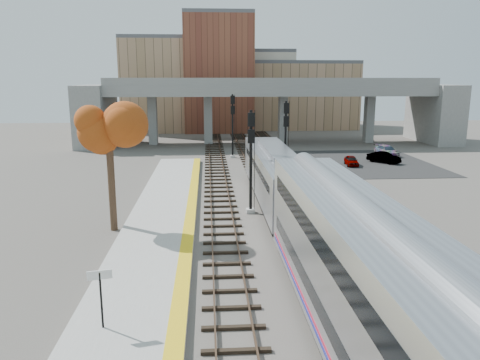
{
  "coord_description": "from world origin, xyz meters",
  "views": [
    {
      "loc": [
        -4.09,
        -23.63,
        9.48
      ],
      "look_at": [
        -1.88,
        8.21,
        2.5
      ],
      "focal_mm": 35.0,
      "sensor_mm": 36.0,
      "label": 1
    }
  ],
  "objects_px": {
    "signal_mast_mid": "(285,142)",
    "signal_mast_far": "(233,126)",
    "tree": "(108,129)",
    "locomotive": "(275,174)",
    "car_b": "(384,157)",
    "coach": "(386,313)",
    "car_a": "(351,161)",
    "car_c": "(387,151)",
    "signal_mast_near": "(251,163)"
  },
  "relations": [
    {
      "from": "coach",
      "to": "signal_mast_near",
      "type": "bearing_deg",
      "value": 95.99
    },
    {
      "from": "signal_mast_mid",
      "to": "coach",
      "type": "bearing_deg",
      "value": -93.81
    },
    {
      "from": "coach",
      "to": "car_c",
      "type": "relative_size",
      "value": 5.86
    },
    {
      "from": "coach",
      "to": "signal_mast_near",
      "type": "relative_size",
      "value": 3.41
    },
    {
      "from": "signal_mast_far",
      "to": "locomotive",
      "type": "bearing_deg",
      "value": -84.35
    },
    {
      "from": "signal_mast_near",
      "to": "tree",
      "type": "relative_size",
      "value": 0.84
    },
    {
      "from": "locomotive",
      "to": "coach",
      "type": "height_order",
      "value": "coach"
    },
    {
      "from": "signal_mast_far",
      "to": "car_b",
      "type": "distance_m",
      "value": 17.9
    },
    {
      "from": "car_b",
      "to": "car_c",
      "type": "relative_size",
      "value": 0.88
    },
    {
      "from": "coach",
      "to": "signal_mast_far",
      "type": "bearing_deg",
      "value": 92.74
    },
    {
      "from": "signal_mast_mid",
      "to": "car_b",
      "type": "distance_m",
      "value": 15.95
    },
    {
      "from": "car_b",
      "to": "tree",
      "type": "bearing_deg",
      "value": -178.88
    },
    {
      "from": "locomotive",
      "to": "car_b",
      "type": "height_order",
      "value": "locomotive"
    },
    {
      "from": "locomotive",
      "to": "tree",
      "type": "bearing_deg",
      "value": -152.64
    },
    {
      "from": "coach",
      "to": "car_c",
      "type": "xyz_separation_m",
      "value": [
        17.08,
        43.92,
        -2.14
      ]
    },
    {
      "from": "locomotive",
      "to": "car_c",
      "type": "height_order",
      "value": "locomotive"
    },
    {
      "from": "locomotive",
      "to": "car_b",
      "type": "bearing_deg",
      "value": 47.84
    },
    {
      "from": "coach",
      "to": "tree",
      "type": "xyz_separation_m",
      "value": [
        -11.13,
        16.85,
        3.67
      ]
    },
    {
      "from": "signal_mast_near",
      "to": "tree",
      "type": "bearing_deg",
      "value": -160.76
    },
    {
      "from": "signal_mast_far",
      "to": "car_c",
      "type": "bearing_deg",
      "value": 0.24
    },
    {
      "from": "tree",
      "to": "car_c",
      "type": "distance_m",
      "value": 39.52
    },
    {
      "from": "signal_mast_far",
      "to": "car_c",
      "type": "xyz_separation_m",
      "value": [
        19.18,
        0.08,
        -3.22
      ]
    },
    {
      "from": "signal_mast_near",
      "to": "signal_mast_far",
      "type": "height_order",
      "value": "signal_mast_far"
    },
    {
      "from": "locomotive",
      "to": "tree",
      "type": "distance_m",
      "value": 13.21
    },
    {
      "from": "tree",
      "to": "car_b",
      "type": "bearing_deg",
      "value": 40.46
    },
    {
      "from": "signal_mast_near",
      "to": "signal_mast_mid",
      "type": "bearing_deg",
      "value": 67.74
    },
    {
      "from": "locomotive",
      "to": "signal_mast_mid",
      "type": "xyz_separation_m",
      "value": [
        2.0,
        7.41,
        1.5
      ]
    },
    {
      "from": "coach",
      "to": "car_c",
      "type": "distance_m",
      "value": 47.17
    },
    {
      "from": "locomotive",
      "to": "coach",
      "type": "xyz_separation_m",
      "value": [
        -0.0,
        -22.61,
        0.52
      ]
    },
    {
      "from": "locomotive",
      "to": "car_c",
      "type": "relative_size",
      "value": 4.46
    },
    {
      "from": "car_b",
      "to": "car_c",
      "type": "height_order",
      "value": "same"
    },
    {
      "from": "tree",
      "to": "car_c",
      "type": "bearing_deg",
      "value": 43.82
    },
    {
      "from": "signal_mast_far",
      "to": "tree",
      "type": "height_order",
      "value": "tree"
    },
    {
      "from": "signal_mast_near",
      "to": "signal_mast_mid",
      "type": "xyz_separation_m",
      "value": [
        4.1,
        10.02,
        0.09
      ]
    },
    {
      "from": "signal_mast_near",
      "to": "tree",
      "type": "distance_m",
      "value": 9.96
    },
    {
      "from": "locomotive",
      "to": "signal_mast_near",
      "type": "relative_size",
      "value": 2.6
    },
    {
      "from": "car_c",
      "to": "signal_mast_mid",
      "type": "bearing_deg",
      "value": -144.18
    },
    {
      "from": "signal_mast_near",
      "to": "car_b",
      "type": "height_order",
      "value": "signal_mast_near"
    },
    {
      "from": "signal_mast_mid",
      "to": "signal_mast_far",
      "type": "bearing_deg",
      "value": 106.53
    },
    {
      "from": "car_b",
      "to": "car_a",
      "type": "bearing_deg",
      "value": 158.46
    },
    {
      "from": "coach",
      "to": "car_b",
      "type": "distance_m",
      "value": 41.76
    },
    {
      "from": "coach",
      "to": "car_b",
      "type": "bearing_deg",
      "value": 69.18
    },
    {
      "from": "car_a",
      "to": "car_c",
      "type": "xyz_separation_m",
      "value": [
        6.42,
        6.28,
        0.09
      ]
    },
    {
      "from": "car_a",
      "to": "car_c",
      "type": "height_order",
      "value": "car_c"
    },
    {
      "from": "locomotive",
      "to": "signal_mast_near",
      "type": "height_order",
      "value": "signal_mast_near"
    },
    {
      "from": "tree",
      "to": "car_c",
      "type": "height_order",
      "value": "tree"
    },
    {
      "from": "coach",
      "to": "car_b",
      "type": "height_order",
      "value": "coach"
    },
    {
      "from": "coach",
      "to": "car_a",
      "type": "relative_size",
      "value": 7.98
    },
    {
      "from": "signal_mast_far",
      "to": "tree",
      "type": "distance_m",
      "value": 28.57
    },
    {
      "from": "signal_mast_mid",
      "to": "signal_mast_far",
      "type": "xyz_separation_m",
      "value": [
        -4.1,
        13.82,
        0.1
      ]
    }
  ]
}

